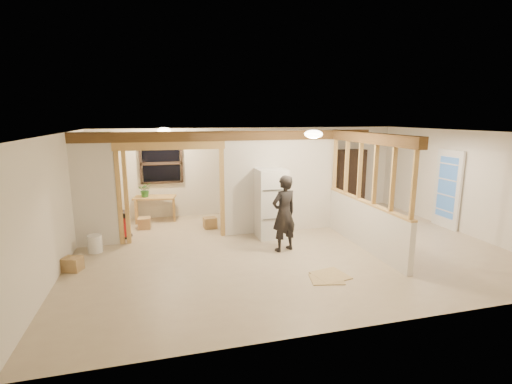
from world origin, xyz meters
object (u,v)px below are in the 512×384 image
object	(u,v)px
shop_vac	(121,225)
bookshelf	(350,179)
work_table	(155,209)
woman	(284,213)
refrigerator	(271,203)

from	to	relation	value
shop_vac	bookshelf	world-z (taller)	bookshelf
shop_vac	work_table	bearing A→B (deg)	58.68
shop_vac	bookshelf	size ratio (longest dim) A/B	0.35
shop_vac	woman	bearing A→B (deg)	-27.64
shop_vac	bookshelf	xyz separation A→B (m)	(6.73, 1.39, 0.59)
woman	bookshelf	bearing A→B (deg)	-155.30
woman	bookshelf	world-z (taller)	bookshelf
refrigerator	shop_vac	distance (m)	3.58
refrigerator	shop_vac	size ratio (longest dim) A/B	2.58
refrigerator	woman	distance (m)	0.97
work_table	shop_vac	world-z (taller)	work_table
refrigerator	shop_vac	bearing A→B (deg)	166.48
refrigerator	bookshelf	bearing A→B (deg)	34.03
shop_vac	refrigerator	bearing A→B (deg)	-13.52
refrigerator	woman	size ratio (longest dim) A/B	1.00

